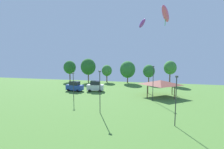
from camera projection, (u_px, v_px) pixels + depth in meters
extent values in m
ellipsoid|color=#E54C93|center=(165.00, 14.00, 17.04)|extent=(1.21, 2.66, 1.59)
cube|color=green|center=(166.00, 12.00, 17.02)|extent=(0.16, 0.35, 0.68)
cylinder|color=green|center=(165.00, 22.00, 17.13)|extent=(0.08, 0.15, 0.65)
ellipsoid|color=purple|center=(142.00, 23.00, 28.96)|extent=(1.59, 2.74, 1.51)
cube|color=green|center=(142.00, 22.00, 28.94)|extent=(0.20, 0.32, 0.72)
cube|color=#234299|center=(75.00, 87.00, 44.37)|extent=(4.50, 2.31, 1.26)
cube|color=#1E232D|center=(75.00, 83.00, 44.25)|extent=(2.56, 1.91, 0.88)
cylinder|color=black|center=(77.00, 91.00, 43.16)|extent=(0.66, 0.30, 0.64)
cylinder|color=black|center=(81.00, 90.00, 44.79)|extent=(0.66, 0.30, 0.64)
cylinder|color=black|center=(68.00, 90.00, 44.09)|extent=(0.66, 0.30, 0.64)
cylinder|color=black|center=(72.00, 89.00, 45.73)|extent=(0.66, 0.30, 0.64)
cube|color=silver|center=(95.00, 87.00, 44.04)|extent=(4.35, 2.27, 1.38)
cube|color=#1E232D|center=(95.00, 83.00, 43.91)|extent=(2.48, 1.87, 0.96)
cylinder|color=black|center=(100.00, 91.00, 43.15)|extent=(0.66, 0.31, 0.64)
cylinder|color=black|center=(101.00, 89.00, 44.84)|extent=(0.66, 0.31, 0.64)
cylinder|color=black|center=(90.00, 91.00, 43.38)|extent=(0.66, 0.31, 0.64)
cylinder|color=black|center=(91.00, 89.00, 45.08)|extent=(0.66, 0.31, 0.64)
cylinder|color=brown|center=(147.00, 92.00, 37.37)|extent=(0.20, 0.20, 2.60)
cylinder|color=brown|center=(174.00, 93.00, 36.13)|extent=(0.20, 0.20, 2.60)
cylinder|color=brown|center=(148.00, 88.00, 41.73)|extent=(0.20, 0.20, 2.60)
cylinder|color=brown|center=(172.00, 89.00, 40.48)|extent=(0.20, 0.20, 2.60)
pyramid|color=brown|center=(160.00, 82.00, 38.73)|extent=(7.16, 5.82, 1.00)
cylinder|color=#2D2D33|center=(153.00, 84.00, 34.79)|extent=(0.12, 0.12, 6.74)
cube|color=#4C4C51|center=(153.00, 67.00, 34.40)|extent=(0.36, 0.20, 0.24)
cylinder|color=#2D2D33|center=(73.00, 87.00, 35.03)|extent=(0.12, 0.12, 5.42)
cube|color=#4C4C51|center=(73.00, 73.00, 34.72)|extent=(0.36, 0.20, 0.24)
cylinder|color=#2D2D33|center=(176.00, 102.00, 22.24)|extent=(0.12, 0.12, 6.33)
cube|color=#4C4C51|center=(177.00, 77.00, 21.87)|extent=(0.36, 0.20, 0.24)
cylinder|color=#2D2D33|center=(100.00, 93.00, 27.32)|extent=(0.12, 0.12, 6.51)
cube|color=#4C4C51|center=(100.00, 71.00, 26.95)|extent=(0.36, 0.20, 0.24)
cylinder|color=brown|center=(70.00, 77.00, 60.87)|extent=(0.36, 0.36, 3.33)
ellipsoid|color=#286628|center=(70.00, 67.00, 60.51)|extent=(4.18, 4.18, 4.59)
cylinder|color=brown|center=(88.00, 77.00, 59.08)|extent=(0.36, 0.36, 3.35)
ellipsoid|color=#286628|center=(88.00, 67.00, 58.69)|extent=(4.98, 4.98, 5.48)
cylinder|color=brown|center=(107.00, 78.00, 59.10)|extent=(0.36, 0.36, 2.65)
ellipsoid|color=#3D7F38|center=(107.00, 71.00, 58.82)|extent=(3.40, 3.40, 3.74)
cylinder|color=brown|center=(128.00, 79.00, 57.20)|extent=(0.36, 0.36, 2.58)
ellipsoid|color=#337533|center=(128.00, 69.00, 56.85)|extent=(4.99, 4.99, 5.49)
cylinder|color=brown|center=(149.00, 80.00, 55.65)|extent=(0.36, 0.36, 2.67)
ellipsoid|color=#337533|center=(149.00, 71.00, 55.34)|extent=(3.71, 3.71, 4.08)
cylinder|color=brown|center=(170.00, 79.00, 53.74)|extent=(0.36, 0.36, 3.87)
ellipsoid|color=#3D7F38|center=(170.00, 68.00, 53.37)|extent=(3.80, 3.80, 4.18)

